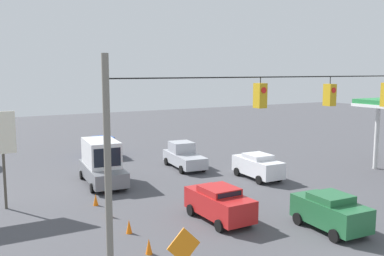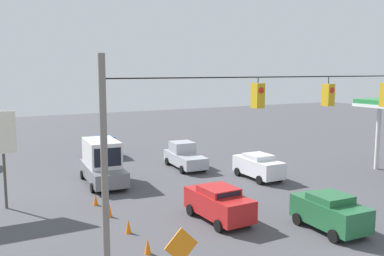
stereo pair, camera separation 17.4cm
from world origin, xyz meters
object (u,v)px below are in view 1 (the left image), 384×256
at_px(box_truck_grey_withflow_far, 102,162).
at_px(traffic_cone_fifth, 96,200).
at_px(sedan_green_crossing_near, 330,211).
at_px(traffic_cone_second, 149,246).
at_px(pickup_truck_silver_oncoming_deep, 184,156).
at_px(traffic_cone_third, 129,226).
at_px(sedan_red_withflow_mid, 219,203).
at_px(sedan_blue_withflow_deep, 103,146).
at_px(sedan_white_oncoming_far, 258,166).
at_px(work_zone_sign, 184,252).
at_px(overhead_signal_span, 358,139).
at_px(traffic_cone_fourth, 110,211).

height_order(box_truck_grey_withflow_far, traffic_cone_fifth, box_truck_grey_withflow_far).
distance_m(sedan_green_crossing_near, traffic_cone_second, 9.40).
relative_size(pickup_truck_silver_oncoming_deep, traffic_cone_third, 7.44).
bearing_deg(traffic_cone_third, traffic_cone_fifth, -88.00).
height_order(box_truck_grey_withflow_far, sedan_red_withflow_mid, box_truck_grey_withflow_far).
bearing_deg(traffic_cone_fifth, sedan_red_withflow_mid, 131.70).
relative_size(box_truck_grey_withflow_far, traffic_cone_fifth, 8.79).
xyz_separation_m(sedan_green_crossing_near, sedan_red_withflow_mid, (4.17, -3.93, -0.01)).
relative_size(pickup_truck_silver_oncoming_deep, traffic_cone_second, 7.44).
bearing_deg(box_truck_grey_withflow_far, sedan_blue_withflow_deep, -107.69).
bearing_deg(traffic_cone_third, box_truck_grey_withflow_far, -99.68).
distance_m(sedan_white_oncoming_far, traffic_cone_second, 14.98).
height_order(pickup_truck_silver_oncoming_deep, sedan_white_oncoming_far, pickup_truck_silver_oncoming_deep).
relative_size(sedan_green_crossing_near, sedan_white_oncoming_far, 0.93).
distance_m(sedan_blue_withflow_deep, work_zone_sign, 27.44).
bearing_deg(traffic_cone_third, traffic_cone_second, 88.17).
bearing_deg(overhead_signal_span, box_truck_grey_withflow_far, -74.99).
bearing_deg(sedan_green_crossing_near, traffic_cone_fifth, -46.16).
height_order(overhead_signal_span, traffic_cone_second, overhead_signal_span).
distance_m(pickup_truck_silver_oncoming_deep, sedan_white_oncoming_far, 6.66).
bearing_deg(sedan_white_oncoming_far, traffic_cone_second, 33.91).
relative_size(traffic_cone_third, traffic_cone_fourth, 1.00).
relative_size(sedan_green_crossing_near, traffic_cone_fifth, 5.74).
bearing_deg(sedan_white_oncoming_far, traffic_cone_fourth, 13.07).
bearing_deg(sedan_green_crossing_near, sedan_blue_withflow_deep, -79.81).
height_order(sedan_white_oncoming_far, traffic_cone_second, sedan_white_oncoming_far).
bearing_deg(sedan_red_withflow_mid, pickup_truck_silver_oncoming_deep, -109.19).
relative_size(sedan_blue_withflow_deep, work_zone_sign, 1.53).
bearing_deg(traffic_cone_second, box_truck_grey_withflow_far, -98.02).
distance_m(sedan_red_withflow_mid, traffic_cone_second, 5.50).
relative_size(sedan_white_oncoming_far, traffic_cone_fourth, 6.16).
height_order(sedan_white_oncoming_far, sedan_red_withflow_mid, sedan_white_oncoming_far).
xyz_separation_m(pickup_truck_silver_oncoming_deep, sedan_green_crossing_near, (0.03, 16.00, 0.01)).
height_order(traffic_cone_second, traffic_cone_fifth, same).
bearing_deg(sedan_green_crossing_near, box_truck_grey_withflow_far, -62.85).
bearing_deg(traffic_cone_fifth, traffic_cone_fourth, 92.10).
distance_m(traffic_cone_third, traffic_cone_fifth, 5.18).
distance_m(overhead_signal_span, sedan_white_oncoming_far, 15.56).
bearing_deg(work_zone_sign, sedan_white_oncoming_far, -135.39).
bearing_deg(sedan_red_withflow_mid, sedan_white_oncoming_far, -139.91).
bearing_deg(traffic_cone_fourth, sedan_green_crossing_near, 141.73).
xyz_separation_m(sedan_blue_withflow_deep, sedan_green_crossing_near, (-4.34, 24.13, 0.02)).
distance_m(sedan_green_crossing_near, traffic_cone_fourth, 11.75).
xyz_separation_m(pickup_truck_silver_oncoming_deep, sedan_red_withflow_mid, (4.20, 12.07, -0.00)).
xyz_separation_m(box_truck_grey_withflow_far, traffic_cone_fourth, (1.79, 7.20, -1.18)).
relative_size(pickup_truck_silver_oncoming_deep, box_truck_grey_withflow_far, 0.85).
relative_size(pickup_truck_silver_oncoming_deep, sedan_white_oncoming_far, 1.21).
height_order(sedan_blue_withflow_deep, sedan_white_oncoming_far, sedan_white_oncoming_far).
xyz_separation_m(sedan_blue_withflow_deep, work_zone_sign, (5.51, 26.86, 1.02)).
bearing_deg(traffic_cone_fifth, sedan_white_oncoming_far, -177.86).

